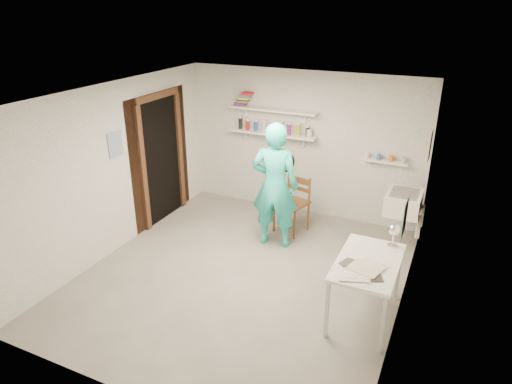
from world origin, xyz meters
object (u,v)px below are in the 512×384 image
at_px(work_table, 365,289).
at_px(wall_clock, 283,161).
at_px(desk_lamp, 394,230).
at_px(man, 275,186).
at_px(belfast_sink, 404,202).
at_px(wooden_chair, 292,203).

bearing_deg(work_table, wall_clock, 138.76).
bearing_deg(wall_clock, desk_lamp, -36.76).
distance_m(work_table, desk_lamp, 0.76).
distance_m(man, work_table, 2.06).
relative_size(wall_clock, desk_lamp, 2.42).
distance_m(belfast_sink, work_table, 1.92).
height_order(belfast_sink, wooden_chair, wooden_chair).
bearing_deg(wall_clock, work_table, -50.00).
relative_size(belfast_sink, work_table, 0.54).
distance_m(man, wall_clock, 0.38).
xyz_separation_m(wall_clock, work_table, (1.57, -1.38, -0.88)).
bearing_deg(work_table, wooden_chair, 132.68).
relative_size(wall_clock, work_table, 0.30).
xyz_separation_m(man, wooden_chair, (0.09, 0.49, -0.45)).
xyz_separation_m(belfast_sink, work_table, (-0.11, -1.89, -0.33)).
distance_m(belfast_sink, wall_clock, 1.84).
xyz_separation_m(belfast_sink, desk_lamp, (0.07, -1.45, 0.26)).
height_order(wall_clock, work_table, wall_clock).
bearing_deg(man, desk_lamp, 149.43).
xyz_separation_m(wooden_chair, work_table, (1.52, -1.64, -0.12)).
relative_size(wooden_chair, desk_lamp, 7.02).
bearing_deg(wooden_chair, work_table, -32.65).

